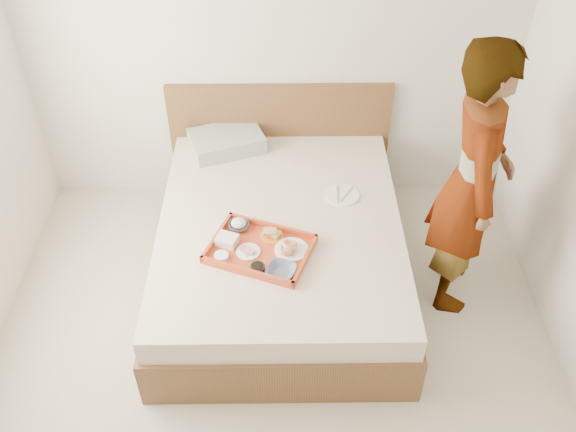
# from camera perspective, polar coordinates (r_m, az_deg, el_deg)

# --- Properties ---
(ground) EXTENTS (3.50, 4.00, 0.01)m
(ground) POSITION_cam_1_polar(r_m,az_deg,el_deg) (3.76, -1.41, -16.77)
(ground) COLOR #C0B5A2
(ground) RESTS_ON ground
(wall_back) EXTENTS (3.50, 0.01, 2.60)m
(wall_back) POSITION_cam_1_polar(r_m,az_deg,el_deg) (4.40, -1.51, 16.02)
(wall_back) COLOR silver
(wall_back) RESTS_ON ground
(bed) EXTENTS (1.65, 2.00, 0.53)m
(bed) POSITION_cam_1_polar(r_m,az_deg,el_deg) (4.18, -0.70, -3.05)
(bed) COLOR brown
(bed) RESTS_ON ground
(headboard) EXTENTS (1.65, 0.06, 0.95)m
(headboard) POSITION_cam_1_polar(r_m,az_deg,el_deg) (4.79, -0.75, 6.93)
(headboard) COLOR brown
(headboard) RESTS_ON ground
(pillow) EXTENTS (0.60, 0.50, 0.12)m
(pillow) POSITION_cam_1_polar(r_m,az_deg,el_deg) (4.60, -5.63, 6.83)
(pillow) COLOR #A5B2A3
(pillow) RESTS_ON bed
(tray) EXTENTS (0.71, 0.62, 0.05)m
(tray) POSITION_cam_1_polar(r_m,az_deg,el_deg) (3.77, -2.57, -3.02)
(tray) COLOR #C24A21
(tray) RESTS_ON bed
(prawn_plate) EXTENTS (0.27, 0.27, 0.01)m
(prawn_plate) POSITION_cam_1_polar(r_m,az_deg,el_deg) (3.76, 0.32, -3.09)
(prawn_plate) COLOR white
(prawn_plate) RESTS_ON tray
(navy_bowl_big) EXTENTS (0.22, 0.22, 0.04)m
(navy_bowl_big) POSITION_cam_1_polar(r_m,az_deg,el_deg) (3.62, -0.62, -5.05)
(navy_bowl_big) COLOR #162543
(navy_bowl_big) RESTS_ON tray
(sauce_dish) EXTENTS (0.11, 0.11, 0.03)m
(sauce_dish) POSITION_cam_1_polar(r_m,az_deg,el_deg) (3.65, -2.81, -4.76)
(sauce_dish) COLOR black
(sauce_dish) RESTS_ON tray
(meat_plate) EXTENTS (0.19, 0.19, 0.01)m
(meat_plate) POSITION_cam_1_polar(r_m,az_deg,el_deg) (3.76, -3.66, -3.28)
(meat_plate) COLOR white
(meat_plate) RESTS_ON tray
(bread_plate) EXTENTS (0.19, 0.19, 0.01)m
(bread_plate) POSITION_cam_1_polar(r_m,az_deg,el_deg) (3.85, -1.50, -1.84)
(bread_plate) COLOR orange
(bread_plate) RESTS_ON tray
(salad_bowl) EXTENTS (0.17, 0.17, 0.04)m
(salad_bowl) POSITION_cam_1_polar(r_m,az_deg,el_deg) (3.91, -4.52, -0.89)
(salad_bowl) COLOR #162543
(salad_bowl) RESTS_ON tray
(plastic_tub) EXTENTS (0.15, 0.14, 0.05)m
(plastic_tub) POSITION_cam_1_polar(r_m,az_deg,el_deg) (3.81, -5.60, -2.21)
(plastic_tub) COLOR silver
(plastic_tub) RESTS_ON tray
(cheese_round) EXTENTS (0.11, 0.11, 0.03)m
(cheese_round) POSITION_cam_1_polar(r_m,az_deg,el_deg) (3.73, -6.12, -3.71)
(cheese_round) COLOR white
(cheese_round) RESTS_ON tray
(dinner_plate) EXTENTS (0.30, 0.30, 0.01)m
(dinner_plate) POSITION_cam_1_polar(r_m,az_deg,el_deg) (4.19, 4.98, 1.94)
(dinner_plate) COLOR white
(dinner_plate) RESTS_ON bed
(person) EXTENTS (0.53, 0.72, 1.82)m
(person) POSITION_cam_1_polar(r_m,az_deg,el_deg) (3.83, 16.50, 2.98)
(person) COLOR silver
(person) RESTS_ON ground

